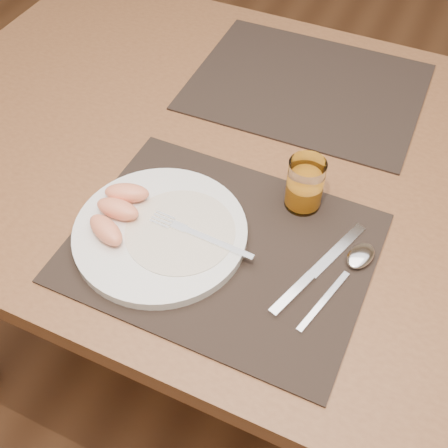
% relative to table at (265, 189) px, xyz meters
% --- Properties ---
extents(ground, '(5.00, 5.00, 0.00)m').
position_rel_table_xyz_m(ground, '(0.00, 0.00, -0.67)').
color(ground, brown).
rests_on(ground, ground).
extents(table, '(1.40, 0.90, 0.75)m').
position_rel_table_xyz_m(table, '(0.00, 0.00, 0.00)').
color(table, brown).
rests_on(table, ground).
extents(placemat_near, '(0.45, 0.35, 0.00)m').
position_rel_table_xyz_m(placemat_near, '(0.01, -0.22, 0.09)').
color(placemat_near, black).
rests_on(placemat_near, table).
extents(placemat_far, '(0.46, 0.36, 0.00)m').
position_rel_table_xyz_m(placemat_far, '(-0.00, 0.22, 0.09)').
color(placemat_far, black).
rests_on(placemat_far, table).
extents(plate, '(0.27, 0.27, 0.02)m').
position_rel_table_xyz_m(plate, '(-0.08, -0.24, 0.10)').
color(plate, white).
rests_on(plate, placemat_near).
extents(plate_dressing, '(0.17, 0.17, 0.00)m').
position_rel_table_xyz_m(plate_dressing, '(-0.05, -0.23, 0.10)').
color(plate_dressing, white).
rests_on(plate_dressing, plate).
extents(fork, '(0.18, 0.03, 0.00)m').
position_rel_table_xyz_m(fork, '(-0.03, -0.23, 0.11)').
color(fork, silver).
rests_on(fork, plate).
extents(knife, '(0.08, 0.21, 0.01)m').
position_rel_table_xyz_m(knife, '(0.16, -0.22, 0.09)').
color(knife, silver).
rests_on(knife, placemat_near).
extents(spoon, '(0.07, 0.19, 0.01)m').
position_rel_table_xyz_m(spoon, '(0.21, -0.17, 0.09)').
color(spoon, silver).
rests_on(spoon, placemat_near).
extents(juice_glass, '(0.06, 0.06, 0.09)m').
position_rel_table_xyz_m(juice_glass, '(0.09, -0.08, 0.13)').
color(juice_glass, white).
rests_on(juice_glass, placemat_near).
extents(grapefruit_wedges, '(0.09, 0.14, 0.03)m').
position_rel_table_xyz_m(grapefruit_wedges, '(-0.15, -0.25, 0.12)').
color(grapefruit_wedges, '#FF9468').
rests_on(grapefruit_wedges, plate).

